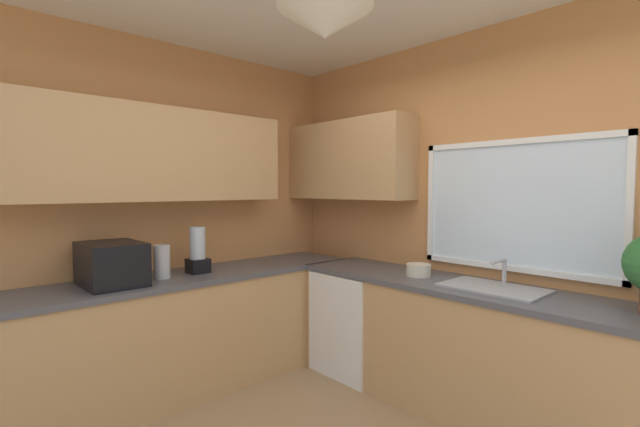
% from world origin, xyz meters
% --- Properties ---
extents(room_shell, '(4.03, 3.45, 2.77)m').
position_xyz_m(room_shell, '(-0.83, 0.51, 1.88)').
color(room_shell, '#C6844C').
rests_on(room_shell, ground_plane).
extents(counter_run_left, '(0.65, 3.06, 0.89)m').
position_xyz_m(counter_run_left, '(-1.65, 0.00, 0.45)').
color(counter_run_left, tan).
rests_on(counter_run_left, ground_plane).
extents(counter_run_back, '(3.12, 0.65, 0.89)m').
position_xyz_m(counter_run_back, '(0.21, 1.35, 0.45)').
color(counter_run_back, tan).
rests_on(counter_run_back, ground_plane).
extents(dishwasher, '(0.60, 0.60, 0.84)m').
position_xyz_m(dishwasher, '(-0.99, 1.32, 0.42)').
color(dishwasher, white).
rests_on(dishwasher, ground_plane).
extents(microwave, '(0.48, 0.36, 0.29)m').
position_xyz_m(microwave, '(-1.65, -0.44, 1.03)').
color(microwave, black).
rests_on(microwave, counter_run_left).
extents(kettle, '(0.12, 0.12, 0.25)m').
position_xyz_m(kettle, '(-1.63, -0.10, 1.01)').
color(kettle, '#B7B7BC').
rests_on(kettle, counter_run_left).
extents(sink_assembly, '(0.63, 0.40, 0.19)m').
position_xyz_m(sink_assembly, '(0.16, 1.36, 0.90)').
color(sink_assembly, '#9EA0A5').
rests_on(sink_assembly, counter_run_back).
extents(bowl, '(0.18, 0.18, 0.09)m').
position_xyz_m(bowl, '(-0.41, 1.35, 0.93)').
color(bowl, beige).
rests_on(bowl, counter_run_back).
extents(blender_appliance, '(0.15, 0.15, 0.36)m').
position_xyz_m(blender_appliance, '(-1.65, 0.19, 1.05)').
color(blender_appliance, black).
rests_on(blender_appliance, counter_run_left).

